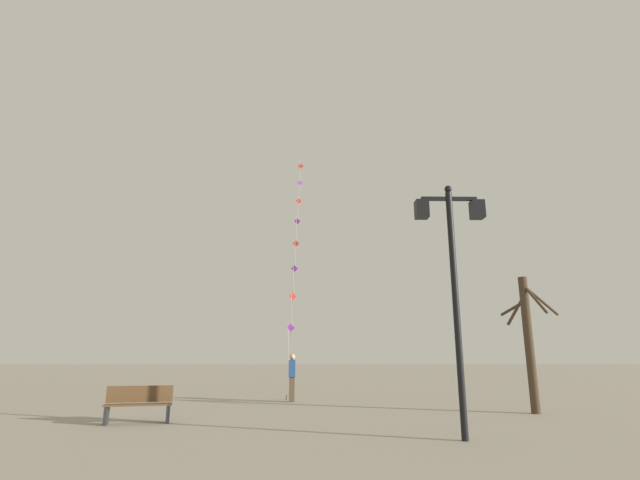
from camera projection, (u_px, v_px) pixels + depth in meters
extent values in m
plane|color=gray|center=(338.00, 395.00, 20.19)|extent=(160.00, 160.00, 0.00)
cylinder|color=black|center=(456.00, 309.00, 9.93)|extent=(0.14, 0.14, 5.17)
sphere|color=black|center=(448.00, 189.00, 10.56)|extent=(0.16, 0.16, 0.16)
cube|color=black|center=(449.00, 199.00, 10.51)|extent=(1.23, 0.08, 0.08)
cube|color=black|center=(422.00, 209.00, 10.44)|extent=(0.28, 0.28, 0.40)
cube|color=beige|center=(422.00, 209.00, 10.44)|extent=(0.19, 0.19, 0.30)
cube|color=black|center=(477.00, 210.00, 10.46)|extent=(0.28, 0.28, 0.40)
cube|color=beige|center=(477.00, 210.00, 10.46)|extent=(0.19, 0.19, 0.30)
cylinder|color=brown|center=(287.00, 397.00, 18.09)|extent=(0.06, 0.06, 0.18)
cylinder|color=silver|center=(289.00, 359.00, 19.28)|extent=(0.06, 1.77, 2.65)
cylinder|color=silver|center=(292.00, 311.00, 21.10)|extent=(0.04, 1.00, 1.49)
cylinder|color=silver|center=(294.00, 282.00, 22.40)|extent=(0.04, 1.00, 1.49)
cylinder|color=silver|center=(295.00, 256.00, 23.71)|extent=(0.04, 1.00, 1.49)
cylinder|color=silver|center=(297.00, 232.00, 25.01)|extent=(0.04, 1.00, 1.49)
cylinder|color=silver|center=(298.00, 211.00, 26.32)|extent=(0.04, 1.00, 1.49)
cylinder|color=silver|center=(299.00, 192.00, 27.63)|extent=(0.04, 1.00, 1.49)
cylinder|color=silver|center=(300.00, 174.00, 28.93)|extent=(0.04, 1.00, 1.49)
cube|color=purple|center=(291.00, 328.00, 20.44)|extent=(0.35, 0.02, 0.35)
cylinder|color=purple|center=(291.00, 333.00, 20.38)|extent=(0.02, 0.04, 0.22)
cube|color=red|center=(293.00, 296.00, 21.75)|extent=(0.34, 0.08, 0.35)
cylinder|color=red|center=(293.00, 302.00, 21.69)|extent=(0.02, 0.04, 0.25)
cube|color=purple|center=(294.00, 268.00, 23.05)|extent=(0.34, 0.09, 0.35)
cylinder|color=purple|center=(294.00, 273.00, 22.99)|extent=(0.03, 0.04, 0.24)
cube|color=red|center=(296.00, 244.00, 24.36)|extent=(0.34, 0.07, 0.35)
cylinder|color=red|center=(296.00, 248.00, 24.30)|extent=(0.02, 0.05, 0.25)
cube|color=purple|center=(297.00, 221.00, 25.67)|extent=(0.34, 0.10, 0.35)
cylinder|color=purple|center=(297.00, 225.00, 25.61)|extent=(0.02, 0.02, 0.18)
cube|color=red|center=(299.00, 201.00, 26.97)|extent=(0.35, 0.03, 0.35)
cylinder|color=red|center=(299.00, 205.00, 26.91)|extent=(0.02, 0.05, 0.25)
cube|color=purple|center=(300.00, 183.00, 28.28)|extent=(0.34, 0.07, 0.35)
cylinder|color=purple|center=(300.00, 186.00, 28.22)|extent=(0.02, 0.04, 0.20)
cube|color=red|center=(301.00, 166.00, 29.58)|extent=(0.35, 0.05, 0.35)
cylinder|color=red|center=(301.00, 170.00, 29.53)|extent=(0.02, 0.04, 0.21)
cube|color=brown|center=(292.00, 389.00, 17.39)|extent=(0.20, 0.30, 0.90)
cube|color=#264C8C|center=(292.00, 368.00, 17.57)|extent=(0.25, 0.38, 0.60)
sphere|color=tan|center=(292.00, 357.00, 17.67)|extent=(0.22, 0.22, 0.22)
cylinder|color=#264C8C|center=(292.00, 364.00, 17.82)|extent=(0.10, 0.39, 0.50)
cylinder|color=#423323|center=(529.00, 343.00, 14.21)|extent=(0.26, 0.26, 4.01)
cylinder|color=#423323|center=(513.00, 308.00, 14.86)|extent=(0.52, 0.88, 0.42)
cylinder|color=#423323|center=(535.00, 298.00, 14.16)|extent=(0.38, 0.83, 0.99)
cylinder|color=#423323|center=(516.00, 310.00, 14.79)|extent=(0.40, 0.81, 0.89)
cylinder|color=#423323|center=(540.00, 300.00, 14.64)|extent=(1.17, 0.33, 0.95)
cube|color=brown|center=(138.00, 405.00, 11.76)|extent=(1.65, 0.79, 0.04)
cube|color=brown|center=(140.00, 394.00, 12.02)|extent=(1.56, 0.42, 0.40)
cube|color=#262628|center=(106.00, 415.00, 11.53)|extent=(0.17, 0.39, 0.45)
cube|color=#262628|center=(168.00, 413.00, 11.88)|extent=(0.17, 0.39, 0.45)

